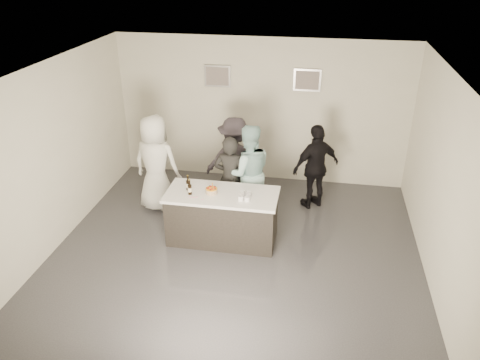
{
  "coord_description": "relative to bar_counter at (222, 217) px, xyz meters",
  "views": [
    {
      "loc": [
        1.19,
        -6.18,
        4.56
      ],
      "look_at": [
        0.0,
        0.5,
        1.15
      ],
      "focal_mm": 35.0,
      "sensor_mm": 36.0,
      "label": 1
    }
  ],
  "objects": [
    {
      "name": "bar_counter",
      "position": [
        0.0,
        0.0,
        0.0
      ],
      "size": [
        1.86,
        0.86,
        0.9
      ],
      "primitive_type": "cube",
      "color": "white",
      "rests_on": "ground"
    },
    {
      "name": "wall_left",
      "position": [
        -2.7,
        -0.46,
        1.05
      ],
      "size": [
        0.04,
        6.0,
        3.0
      ],
      "primitive_type": "cube",
      "color": "silver",
      "rests_on": "ground"
    },
    {
      "name": "cake",
      "position": [
        -0.17,
        -0.02,
        0.49
      ],
      "size": [
        0.2,
        0.2,
        0.08
      ],
      "primitive_type": "cylinder",
      "color": "#FFA21A",
      "rests_on": "bar_counter"
    },
    {
      "name": "person_main_black",
      "position": [
        -0.01,
        0.72,
        0.36
      ],
      "size": [
        0.61,
        0.42,
        1.63
      ],
      "primitive_type": "imported",
      "rotation": [
        0.0,
        0.0,
        3.1
      ],
      "color": "black",
      "rests_on": "ground"
    },
    {
      "name": "beer_bottle_a",
      "position": [
        -0.58,
        0.02,
        0.58
      ],
      "size": [
        0.07,
        0.07,
        0.26
      ],
      "primitive_type": "cylinder",
      "color": "black",
      "rests_on": "bar_counter"
    },
    {
      "name": "floor",
      "position": [
        0.3,
        -0.46,
        -0.45
      ],
      "size": [
        6.0,
        6.0,
        0.0
      ],
      "primitive_type": "plane",
      "color": "#3D3D42",
      "rests_on": "ground"
    },
    {
      "name": "picture_left",
      "position": [
        -0.6,
        2.51,
        1.75
      ],
      "size": [
        0.54,
        0.04,
        0.44
      ],
      "primitive_type": "cube",
      "color": "#B2B2B7",
      "rests_on": "wall_back"
    },
    {
      "name": "candles",
      "position": [
        -0.38,
        -0.24,
        0.45
      ],
      "size": [
        0.24,
        0.08,
        0.01
      ],
      "primitive_type": "cube",
      "color": "pink",
      "rests_on": "bar_counter"
    },
    {
      "name": "person_guest_right",
      "position": [
        1.5,
        1.46,
        0.38
      ],
      "size": [
        1.03,
        0.89,
        1.66
      ],
      "primitive_type": "imported",
      "rotation": [
        0.0,
        0.0,
        3.76
      ],
      "color": "black",
      "rests_on": "ground"
    },
    {
      "name": "person_guest_left",
      "position": [
        -1.44,
        0.87,
        0.48
      ],
      "size": [
        0.99,
        0.73,
        1.86
      ],
      "primitive_type": "imported",
      "rotation": [
        0.0,
        0.0,
        2.99
      ],
      "color": "white",
      "rests_on": "ground"
    },
    {
      "name": "wall_front",
      "position": [
        0.3,
        -3.46,
        1.05
      ],
      "size": [
        6.0,
        0.04,
        3.0
      ],
      "primitive_type": "cube",
      "color": "silver",
      "rests_on": "ground"
    },
    {
      "name": "person_guest_back",
      "position": [
        -0.05,
        1.42,
        0.41
      ],
      "size": [
        1.18,
        0.76,
        1.72
      ],
      "primitive_type": "imported",
      "rotation": [
        0.0,
        0.0,
        3.25
      ],
      "color": "#322D35",
      "rests_on": "ground"
    },
    {
      "name": "wall_back",
      "position": [
        0.3,
        2.54,
        1.05
      ],
      "size": [
        6.0,
        0.04,
        3.0
      ],
      "primitive_type": "cube",
      "color": "silver",
      "rests_on": "ground"
    },
    {
      "name": "picture_right",
      "position": [
        1.2,
        2.51,
        1.75
      ],
      "size": [
        0.54,
        0.04,
        0.44
      ],
      "primitive_type": "cube",
      "color": "#B2B2B7",
      "rests_on": "wall_back"
    },
    {
      "name": "tumbler_cluster",
      "position": [
        0.4,
        -0.08,
        0.49
      ],
      "size": [
        0.19,
        0.3,
        0.08
      ],
      "primitive_type": "cube",
      "color": "#EEAF16",
      "rests_on": "bar_counter"
    },
    {
      "name": "ceiling",
      "position": [
        0.3,
        -0.46,
        2.55
      ],
      "size": [
        6.0,
        6.0,
        0.0
      ],
      "primitive_type": "plane",
      "rotation": [
        3.14,
        0.0,
        0.0
      ],
      "color": "white"
    },
    {
      "name": "wall_right",
      "position": [
        3.3,
        -0.46,
        1.05
      ],
      "size": [
        0.04,
        6.0,
        3.0
      ],
      "primitive_type": "cube",
      "color": "silver",
      "rests_on": "ground"
    },
    {
      "name": "beer_bottle_b",
      "position": [
        -0.51,
        -0.12,
        0.58
      ],
      "size": [
        0.07,
        0.07,
        0.26
      ],
      "primitive_type": "cylinder",
      "color": "black",
      "rests_on": "bar_counter"
    },
    {
      "name": "person_main_blue",
      "position": [
        0.3,
        0.85,
        0.45
      ],
      "size": [
        1.05,
        0.93,
        1.81
      ],
      "primitive_type": "imported",
      "rotation": [
        0.0,
        0.0,
        3.47
      ],
      "color": "#9FD0D1",
      "rests_on": "ground"
    }
  ]
}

